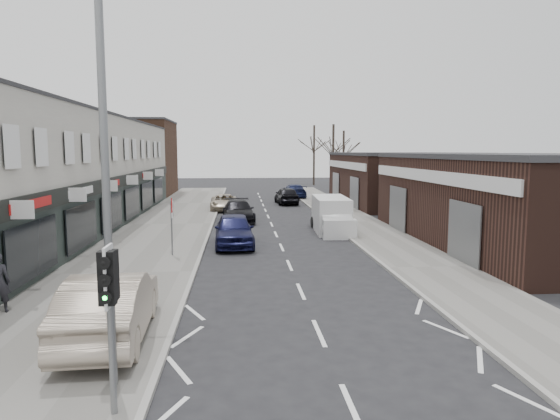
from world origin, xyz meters
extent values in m
plane|color=black|center=(0.00, 0.00, 0.00)|extent=(160.00, 160.00, 0.00)
cube|color=slate|center=(-6.75, 22.00, 0.06)|extent=(5.50, 64.00, 0.12)
cube|color=slate|center=(5.75, 22.00, 0.06)|extent=(3.50, 64.00, 0.12)
cube|color=beige|center=(-13.50, 19.50, 3.55)|extent=(8.00, 41.00, 7.10)
cube|color=#4B2F20|center=(-13.50, 45.00, 4.00)|extent=(8.00, 10.00, 8.00)
cube|color=#341E17|center=(12.50, 14.00, 2.25)|extent=(10.00, 18.00, 4.50)
cube|color=#341E17|center=(12.50, 34.00, 2.25)|extent=(10.00, 16.00, 4.50)
cylinder|color=slate|center=(-4.40, -2.00, 1.62)|extent=(0.12, 0.12, 3.00)
cube|color=silver|center=(-4.40, -2.00, 2.67)|extent=(0.05, 0.55, 1.10)
cube|color=black|center=(-4.40, -2.12, 2.67)|extent=(0.28, 0.22, 0.95)
sphere|color=#0CE533|center=(-4.40, -2.24, 2.37)|extent=(0.18, 0.18, 0.18)
cube|color=black|center=(-4.40, -1.88, 2.67)|extent=(0.26, 0.20, 0.90)
cylinder|color=slate|center=(-4.70, -0.80, 4.12)|extent=(0.16, 0.16, 8.00)
cylinder|color=slate|center=(-5.20, 12.00, 1.37)|extent=(0.07, 0.07, 2.50)
cube|color=white|center=(-5.15, 12.00, 1.97)|extent=(0.04, 0.45, 0.25)
cube|color=silver|center=(3.40, 18.84, 1.05)|extent=(2.10, 4.67, 2.09)
cube|color=silver|center=(3.40, 16.15, 0.54)|extent=(1.88, 0.88, 1.10)
cylinder|color=black|center=(2.55, 17.24, 0.35)|extent=(0.22, 0.70, 0.70)
cylinder|color=black|center=(4.25, 17.24, 0.35)|extent=(0.22, 0.70, 0.70)
cylinder|color=black|center=(2.55, 20.45, 0.35)|extent=(0.22, 0.70, 0.70)
cylinder|color=black|center=(4.25, 20.45, 0.35)|extent=(0.22, 0.70, 0.70)
imported|color=tan|center=(-5.38, 1.76, 0.98)|extent=(2.08, 5.28, 1.71)
imported|color=#13153C|center=(-2.40, 14.61, 0.83)|extent=(2.13, 4.92, 1.65)
imported|color=black|center=(-2.20, 23.43, 0.74)|extent=(2.37, 5.21, 1.48)
imported|color=#B3A68F|center=(-3.40, 30.27, 0.66)|extent=(2.30, 4.78, 1.31)
imported|color=silver|center=(3.50, 18.22, 0.80)|extent=(2.15, 4.99, 1.60)
imported|color=black|center=(2.20, 34.69, 0.78)|extent=(2.10, 4.70, 1.57)
imported|color=#13193C|center=(3.50, 40.47, 0.72)|extent=(2.36, 5.12, 1.45)
camera|label=1|loc=(-2.09, -10.79, 4.86)|focal=32.00mm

